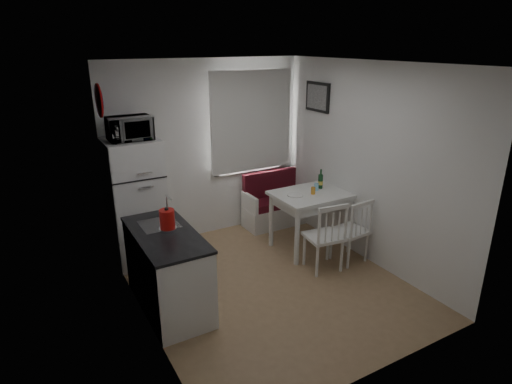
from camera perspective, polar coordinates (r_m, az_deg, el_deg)
floor at (r=5.38m, az=1.64°, el=-12.06°), size 3.00×3.50×0.02m
ceiling at (r=4.59m, az=1.96°, el=16.80°), size 3.00×3.50×0.02m
wall_back at (r=6.33m, az=-6.54°, el=5.53°), size 3.00×0.02×2.60m
wall_front at (r=3.56m, az=16.71°, el=-6.58°), size 3.00×0.02×2.60m
wall_left at (r=4.28m, az=-15.62°, el=-1.99°), size 0.02×3.50×2.60m
wall_right at (r=5.72m, az=14.74°, el=3.50°), size 0.02×3.50×2.60m
window at (r=6.53m, az=-0.84°, el=9.02°), size 1.22×0.06×1.47m
curtain at (r=6.46m, az=-0.53°, el=9.35°), size 1.35×0.02×1.50m
kitchen_counter at (r=4.85m, az=-11.71°, el=-10.09°), size 0.62×1.32×1.16m
wall_sign at (r=5.47m, az=-20.11°, el=11.37°), size 0.03×0.40×0.40m
picture_frame at (r=6.37m, az=8.19°, el=12.43°), size 0.04×0.52×0.42m
bench at (r=6.93m, az=3.11°, el=-1.92°), size 1.20×0.46×0.86m
dining_table at (r=6.01m, az=7.66°, el=-0.89°), size 1.11×0.78×0.83m
chair_left at (r=5.44m, az=9.71°, el=-5.03°), size 0.49×0.47×0.50m
chair_right at (r=5.73m, az=13.08°, el=-4.31°), size 0.45×0.44×0.48m
fridge at (r=5.79m, az=-15.71°, el=-1.28°), size 0.67×0.67×1.66m
microwave at (r=5.49m, az=-16.51°, el=8.13°), size 0.52×0.35×0.29m
kettle at (r=4.64m, az=-11.76°, el=-3.58°), size 0.19×0.19×0.26m
wine_bottle at (r=6.12m, az=8.61°, el=1.75°), size 0.07×0.07×0.28m
drinking_glass_orange at (r=5.90m, az=7.63°, el=0.17°), size 0.06×0.06×0.10m
drinking_glass_blue at (r=6.04m, az=8.05°, el=0.67°), size 0.06×0.06×0.10m
plate at (r=5.82m, az=5.23°, el=-0.41°), size 0.22×0.22×0.02m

